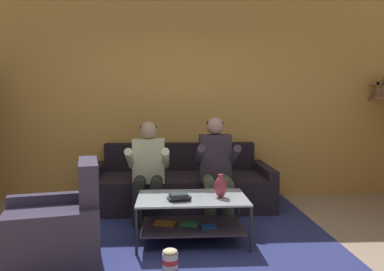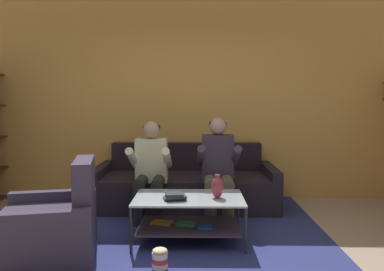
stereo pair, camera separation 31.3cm
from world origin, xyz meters
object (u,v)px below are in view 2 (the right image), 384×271
Objects in this scene: couch at (186,186)px; person_seated_right at (218,165)px; coffee_table at (188,212)px; popcorn_tub at (160,260)px; person_seated_left at (151,166)px; armchair at (52,227)px; vase at (217,187)px; book_stack at (175,196)px.

person_seated_right reaches higher than couch.
coffee_table is 0.76m from popcorn_tub.
person_seated_left is 1.40m from armchair.
person_seated_right is 5.21× the size of vase.
couch is at bearing 104.83° from vase.
popcorn_tub is (1.01, -0.30, -0.18)m from armchair.
couch is 2.00m from popcorn_tub.
couch is 0.80m from person_seated_right.
coffee_table is 1.29m from armchair.
book_stack is (-0.47, -0.84, -0.17)m from person_seated_right.
person_seated_right is at bearing 35.61° from armchair.
book_stack reaches higher than coffee_table.
armchair reaches higher than coffee_table.
book_stack reaches higher than popcorn_tub.
person_seated_right reaches higher than vase.
armchair is at bearing -144.39° from person_seated_right.
vase is 0.96m from popcorn_tub.
armchair is at bearing -162.03° from coffee_table.
coffee_table is at bearing -56.98° from person_seated_left.
popcorn_tub is at bearing -111.51° from person_seated_right.
book_stack is 1.15m from armchair.
popcorn_tub is (-0.09, -0.58, -0.39)m from book_stack.
person_seated_left is 1.53m from popcorn_tub.
armchair reaches higher than popcorn_tub.
book_stack is 0.24× the size of armchair.
armchair is 1.06m from popcorn_tub.
coffee_table is 0.39m from vase.
person_seated_right is 5.78× the size of popcorn_tub.
person_seated_left reaches higher than armchair.
book_stack is 1.14× the size of popcorn_tub.
person_seated_left reaches higher than couch.
popcorn_tub is (-0.22, -0.70, -0.20)m from coffee_table.
armchair reaches higher than vase.
person_seated_left is 0.81m from person_seated_right.
vase is (0.35, -1.33, 0.30)m from couch.
book_stack is (-0.06, -1.41, 0.22)m from couch.
book_stack is (-0.13, -0.11, 0.19)m from coffee_table.
person_seated_left is at bearing -179.70° from person_seated_right.
armchair is (-1.51, -0.36, -0.28)m from vase.
armchair is at bearing -166.53° from vase.
person_seated_left is 4.89× the size of book_stack.
book_stack is at bearing -138.38° from coffee_table.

